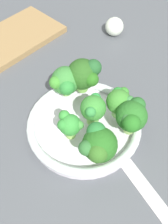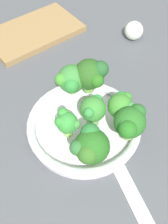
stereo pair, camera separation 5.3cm
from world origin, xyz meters
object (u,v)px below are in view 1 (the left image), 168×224
(broccoli_floret_4, at_px, (65,82))
(garlic_bulb, at_px, (114,27))
(bowl, at_px, (84,126))
(broccoli_floret_6, at_px, (85,74))
(cutting_board, at_px, (14,38))
(broccoli_floret_3, at_px, (98,145))
(broccoli_floret_5, at_px, (132,117))
(broccoli_floret_1, at_px, (119,101))
(broccoli_floret_0, at_px, (93,109))
(broccoli_floret_2, at_px, (69,125))

(broccoli_floret_4, bearing_deg, garlic_bulb, 43.90)
(bowl, distance_m, broccoli_floret_6, 0.11)
(bowl, height_order, cutting_board, bowl)
(bowl, bearing_deg, broccoli_floret_3, -93.37)
(bowl, height_order, broccoli_floret_5, broccoli_floret_5)
(broccoli_floret_1, bearing_deg, broccoli_floret_5, -86.10)
(broccoli_floret_3, relative_size, broccoli_floret_6, 0.94)
(bowl, bearing_deg, broccoli_floret_4, 98.93)
(broccoli_floret_5, height_order, garlic_bulb, broccoli_floret_5)
(broccoli_floret_0, xyz_separation_m, broccoli_floret_2, (-0.05, -0.02, -0.01))
(broccoli_floret_4, relative_size, broccoli_floret_6, 0.88)
(bowl, bearing_deg, garlic_bulb, 55.48)
(bowl, bearing_deg, broccoli_floret_6, 68.55)
(broccoli_floret_1, xyz_separation_m, broccoli_floret_4, (-0.08, 0.09, -0.00))
(broccoli_floret_2, xyz_separation_m, cutting_board, (-0.04, 0.37, -0.06))
(broccoli_floret_6, distance_m, cutting_board, 0.29)
(broccoli_floret_0, height_order, broccoli_floret_4, broccoli_floret_4)
(broccoli_floret_2, height_order, broccoli_floret_3, broccoli_floret_3)
(bowl, relative_size, broccoli_floret_5, 3.15)
(broccoli_floret_2, distance_m, broccoli_floret_3, 0.07)
(broccoli_floret_0, height_order, broccoli_floret_1, broccoli_floret_0)
(bowl, xyz_separation_m, garlic_bulb, (0.19, 0.28, 0.01))
(broccoli_floret_2, xyz_separation_m, broccoli_floret_3, (0.03, -0.06, 0.01))
(broccoli_floret_5, distance_m, broccoli_floret_6, 0.14)
(broccoli_floret_5, xyz_separation_m, broccoli_floret_6, (-0.04, 0.13, 0.00))
(bowl, distance_m, broccoli_floret_4, 0.10)
(broccoli_floret_0, bearing_deg, broccoli_floret_5, -38.33)
(broccoli_floret_0, relative_size, broccoli_floret_6, 0.86)
(broccoli_floret_4, distance_m, broccoli_floret_6, 0.05)
(broccoli_floret_1, height_order, broccoli_floret_3, broccoli_floret_3)
(broccoli_floret_2, bearing_deg, cutting_board, 96.23)
(broccoli_floret_5, relative_size, broccoli_floret_6, 0.95)
(broccoli_floret_5, relative_size, cutting_board, 0.29)
(broccoli_floret_1, bearing_deg, broccoli_floret_0, -179.78)
(broccoli_floret_6, bearing_deg, broccoli_floret_5, -72.34)
(broccoli_floret_5, xyz_separation_m, cutting_board, (-0.15, 0.40, -0.07))
(bowl, distance_m, broccoli_floret_3, 0.10)
(broccoli_floret_0, distance_m, cutting_board, 0.37)
(broccoli_floret_0, height_order, broccoli_floret_6, broccoli_floret_6)
(bowl, bearing_deg, broccoli_floret_1, -4.37)
(garlic_bulb, bearing_deg, broccoli_floret_1, -112.92)
(broccoli_floret_0, bearing_deg, bowl, 160.74)
(broccoli_floret_1, relative_size, broccoli_floret_4, 0.95)
(broccoli_floret_0, distance_m, broccoli_floret_5, 0.07)
(garlic_bulb, bearing_deg, cutting_board, 165.51)
(bowl, distance_m, garlic_bulb, 0.34)
(broccoli_floret_2, height_order, broccoli_floret_5, broccoli_floret_5)
(cutting_board, bearing_deg, broccoli_floret_1, -67.17)
(broccoli_floret_0, height_order, broccoli_floret_2, broccoli_floret_0)
(garlic_bulb, bearing_deg, bowl, -124.52)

